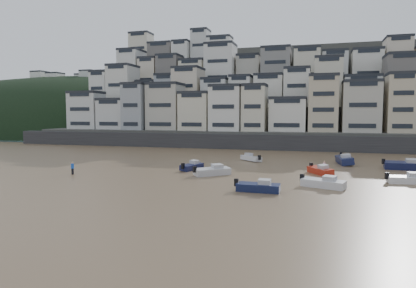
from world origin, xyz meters
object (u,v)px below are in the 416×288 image
(boat_c, at_px, (212,170))
(boat_f, at_px, (192,165))
(boat_h, at_px, (251,157))
(boat_a, at_px, (258,185))
(boat_g, at_px, (405,164))
(person_blue, at_px, (73,168))
(boat_i, at_px, (344,159))
(boat_b, at_px, (323,181))
(boat_d, at_px, (408,178))
(person_pink, at_px, (324,167))
(boat_e, at_px, (320,169))

(boat_c, bearing_deg, boat_f, 95.28)
(boat_h, bearing_deg, boat_c, 124.75)
(boat_a, distance_m, boat_g, 28.66)
(boat_c, height_order, person_blue, person_blue)
(boat_c, xyz_separation_m, boat_i, (18.04, 17.01, 0.15))
(boat_b, relative_size, boat_h, 1.08)
(boat_d, bearing_deg, boat_b, -158.44)
(boat_a, bearing_deg, boat_h, 103.16)
(boat_h, distance_m, person_pink, 16.14)
(person_blue, bearing_deg, boat_h, 45.01)
(boat_d, distance_m, boat_f, 28.49)
(boat_b, height_order, boat_e, boat_b)
(boat_f, relative_size, boat_i, 0.74)
(boat_d, relative_size, boat_f, 1.01)
(boat_i, relative_size, person_blue, 3.82)
(boat_f, distance_m, boat_g, 31.83)
(boat_a, xyz_separation_m, boat_f, (-11.82, 12.83, -0.02))
(boat_i, xyz_separation_m, boat_e, (-3.96, -11.99, -0.22))
(person_pink, bearing_deg, boat_f, -174.21)
(boat_f, bearing_deg, boat_a, -121.81)
(boat_a, relative_size, person_pink, 2.91)
(boat_c, relative_size, boat_g, 0.87)
(person_blue, bearing_deg, boat_a, -9.13)
(boat_a, distance_m, boat_i, 27.92)
(person_blue, bearing_deg, person_pink, 17.55)
(person_blue, bearing_deg, boat_c, 13.99)
(boat_c, xyz_separation_m, boat_f, (-4.26, 3.97, -0.09))
(boat_c, distance_m, boat_f, 5.82)
(boat_e, relative_size, person_pink, 2.88)
(boat_h, xyz_separation_m, person_blue, (-21.19, -21.20, 0.20))
(boat_d, height_order, boat_g, boat_g)
(boat_e, bearing_deg, boat_c, -101.93)
(boat_c, height_order, boat_b, boat_c)
(boat_i, height_order, person_blue, boat_i)
(boat_a, xyz_separation_m, boat_c, (-7.56, 8.87, 0.06))
(boat_b, distance_m, person_blue, 32.96)
(boat_a, xyz_separation_m, boat_g, (18.76, 21.66, 0.18))
(boat_e, height_order, person_pink, person_pink)
(boat_f, bearing_deg, boat_b, -99.36)
(boat_a, relative_size, boat_e, 1.01)
(person_pink, bearing_deg, boat_g, 30.60)
(boat_f, xyz_separation_m, boat_h, (6.78, 12.58, 0.00))
(boat_d, bearing_deg, boat_e, 149.48)
(boat_e, bearing_deg, boat_d, 35.60)
(boat_b, bearing_deg, boat_c, -177.32)
(boat_b, bearing_deg, boat_d, 49.96)
(boat_f, bearing_deg, boat_c, -117.41)
(boat_f, bearing_deg, boat_e, -71.14)
(person_pink, bearing_deg, boat_b, -91.81)
(boat_e, bearing_deg, boat_a, -56.71)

